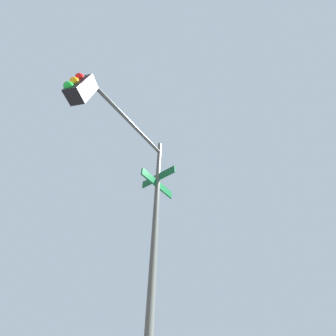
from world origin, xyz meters
TOP-DOWN VIEW (x-y plane):
  - traffic_signal_near at (-6.41, -6.47)m, footprint 1.66×2.82m

SIDE VIEW (x-z plane):
  - traffic_signal_near at x=-6.41m, z-range 1.06..6.29m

